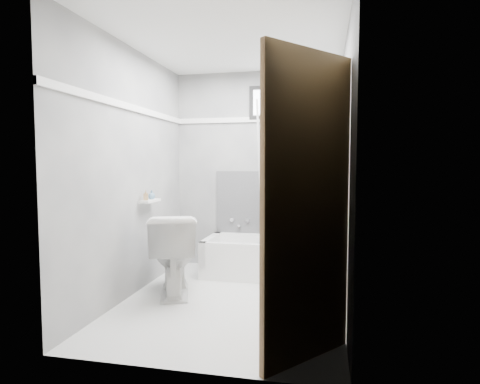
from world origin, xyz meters
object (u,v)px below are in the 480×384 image
(toilet, at_px, (173,254))
(soap_bottle_b, at_px, (152,195))
(door, at_px, (351,215))
(bathtub, at_px, (270,257))
(office_chair, at_px, (297,218))
(soap_bottle_a, at_px, (146,195))

(toilet, height_order, soap_bottle_b, soap_bottle_b)
(toilet, bearing_deg, door, 119.40)
(bathtub, relative_size, office_chair, 1.36)
(bathtub, xyz_separation_m, office_chair, (0.30, 0.03, 0.46))
(toilet, bearing_deg, office_chair, -163.06)
(toilet, xyz_separation_m, soap_bottle_b, (-0.32, 0.22, 0.57))
(bathtub, relative_size, toilet, 1.87)
(door, bearing_deg, soap_bottle_a, 142.72)
(bathtub, bearing_deg, soap_bottle_b, -152.52)
(bathtub, xyz_separation_m, door, (0.75, -2.21, 0.79))
(office_chair, xyz_separation_m, door, (0.45, -2.24, 0.33))
(toilet, bearing_deg, soap_bottle_a, -33.26)
(bathtub, bearing_deg, toilet, -135.83)
(office_chair, bearing_deg, soap_bottle_b, -167.76)
(soap_bottle_a, relative_size, soap_bottle_b, 1.09)
(door, bearing_deg, toilet, 139.13)
(door, distance_m, soap_bottle_b, 2.50)
(bathtub, distance_m, soap_bottle_a, 1.58)
(office_chair, distance_m, door, 2.31)
(office_chair, distance_m, toilet, 1.46)
(soap_bottle_a, bearing_deg, soap_bottle_b, 90.00)
(soap_bottle_b, bearing_deg, door, -39.83)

